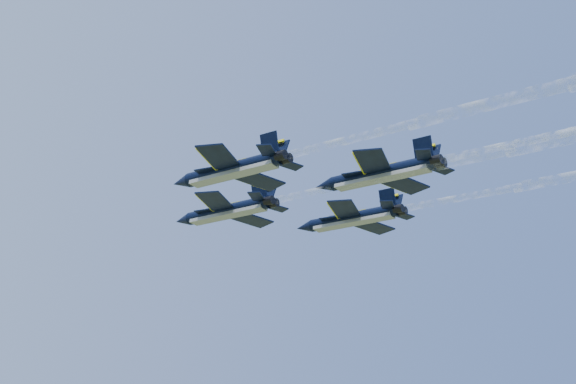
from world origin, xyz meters
TOP-DOWN VIEW (x-y plane):
  - jet_lead at (-1.10, 12.38)m, footprint 12.60×16.96m
  - jet_left at (-8.78, 0.22)m, footprint 12.60×16.96m
  - jet_right at (13.47, 4.68)m, footprint 12.60×16.96m
  - jet_slot at (4.93, -9.17)m, footprint 12.60×16.96m

SIDE VIEW (x-z plane):
  - jet_lead at x=-1.10m, z-range 104.56..108.19m
  - jet_left at x=-8.78m, z-range 104.56..108.19m
  - jet_right at x=13.47m, z-range 104.56..108.19m
  - jet_slot at x=4.93m, z-range 104.56..108.19m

